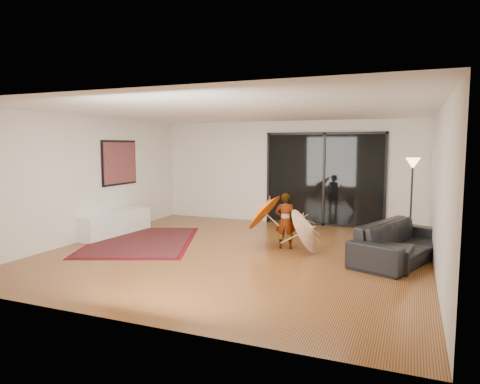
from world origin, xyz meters
The scene contains 17 objects.
floor centered at (0.00, 0.00, 0.00)m, with size 7.00×7.00×0.00m, color #975D29.
ceiling centered at (0.00, 0.00, 2.70)m, with size 7.00×7.00×0.00m, color white.
wall_back centered at (0.00, 3.50, 1.35)m, with size 7.00×7.00×0.00m, color silver.
wall_front centered at (0.00, -3.50, 1.35)m, with size 7.00×7.00×0.00m, color silver.
wall_left centered at (-3.50, 0.00, 1.35)m, with size 7.00×7.00×0.00m, color silver.
wall_right centered at (3.50, 0.00, 1.35)m, with size 7.00×7.00×0.00m, color silver.
sliding_door centered at (1.00, 3.47, 1.20)m, with size 3.06×0.07×2.40m.
painting centered at (-3.46, 1.00, 1.65)m, with size 0.04×1.28×1.08m.
media_console centered at (-3.25, 0.48, 0.27)m, with size 0.49×1.96×0.54m, color white.
speaker centered at (-3.25, -0.16, 0.15)m, with size 0.26×0.26×0.30m, color #424244.
persian_rug centered at (-2.27, 0.11, 0.01)m, with size 3.09×3.57×0.02m.
sofa centered at (2.95, 0.58, 0.34)m, with size 2.34×0.92×0.68m, color black.
ottoman centered at (2.80, -0.05, 0.20)m, with size 0.69×0.69×0.39m, color black.
floor_lamp centered at (3.10, 2.59, 1.42)m, with size 0.31×0.31×1.80m.
child centered at (0.77, 0.69, 0.56)m, with size 0.41×0.27×1.13m, color #999999.
parasol_orange centered at (0.22, 0.64, 0.73)m, with size 0.71×0.91×0.91m.
parasol_white centered at (1.37, 0.54, 0.50)m, with size 0.63×0.94×0.97m.
Camera 1 is at (3.10, -7.48, 2.07)m, focal length 32.00 mm.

